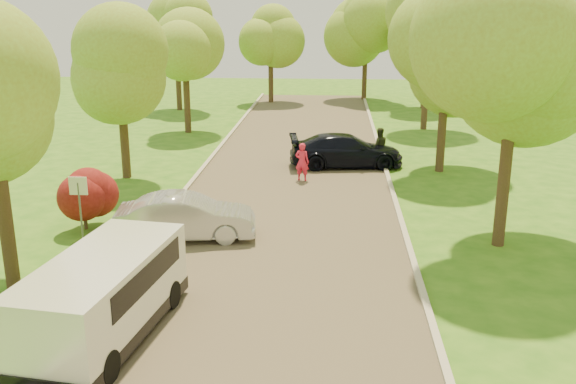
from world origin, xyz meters
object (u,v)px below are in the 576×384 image
(silver_sedan, at_px, (186,217))
(dark_sedan, at_px, (346,150))
(minivan, at_px, (104,295))
(skateboarder, at_px, (164,257))
(longboard, at_px, (165,288))
(street_sign, at_px, (79,197))
(person_striped, at_px, (302,162))
(person_olive, at_px, (379,146))

(silver_sedan, relative_size, dark_sedan, 0.84)
(minivan, height_order, silver_sedan, minivan)
(skateboarder, bearing_deg, longboard, -0.00)
(longboard, distance_m, skateboarder, 0.85)
(street_sign, bearing_deg, minivan, -63.96)
(skateboarder, bearing_deg, dark_sedan, -88.10)
(silver_sedan, bearing_deg, street_sign, 98.48)
(skateboarder, height_order, person_striped, skateboarder)
(street_sign, bearing_deg, dark_sedan, 52.54)
(dark_sedan, bearing_deg, silver_sedan, 145.50)
(street_sign, xyz_separation_m, dark_sedan, (8.10, 10.57, -0.83))
(street_sign, height_order, person_striped, street_sign)
(silver_sedan, height_order, dark_sedan, dark_sedan)
(longboard, bearing_deg, person_striped, -83.65)
(street_sign, distance_m, skateboarder, 4.48)
(skateboarder, relative_size, person_striped, 1.04)
(person_striped, bearing_deg, skateboarder, 88.31)
(skateboarder, distance_m, person_olive, 15.41)
(silver_sedan, distance_m, skateboarder, 3.84)
(street_sign, height_order, skateboarder, street_sign)
(longboard, bearing_deg, dark_sedan, -88.10)
(street_sign, height_order, longboard, street_sign)
(street_sign, bearing_deg, person_striped, 51.96)
(longboard, height_order, skateboarder, skateboarder)
(skateboarder, height_order, person_olive, skateboarder)
(street_sign, distance_m, longboard, 4.67)
(dark_sedan, xyz_separation_m, person_striped, (-1.85, -2.59, 0.06))
(street_sign, relative_size, person_olive, 1.29)
(silver_sedan, bearing_deg, longboard, 176.88)
(street_sign, bearing_deg, longboard, -41.87)
(minivan, bearing_deg, silver_sedan, 94.02)
(silver_sedan, height_order, person_olive, person_olive)
(minivan, xyz_separation_m, person_striped, (3.64, 13.32, -0.19))
(street_sign, height_order, minivan, street_sign)
(person_olive, bearing_deg, dark_sedan, 12.04)
(longboard, height_order, person_olive, person_olive)
(dark_sedan, bearing_deg, longboard, 153.64)
(street_sign, relative_size, longboard, 2.48)
(skateboarder, bearing_deg, minivan, 95.14)
(silver_sedan, height_order, skateboarder, skateboarder)
(silver_sedan, bearing_deg, person_olive, -40.29)
(person_striped, bearing_deg, minivan, 88.09)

